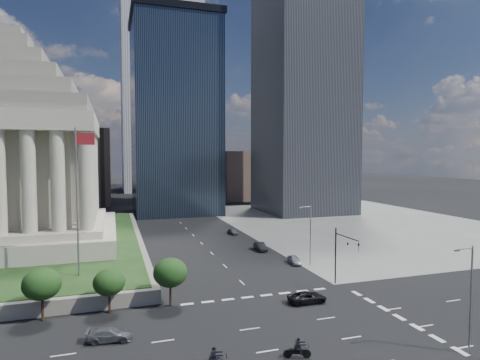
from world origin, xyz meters
name	(u,v)px	position (x,y,z in m)	size (l,w,h in m)	color
ground	(168,210)	(0.00, 100.00, 0.00)	(500.00, 500.00, 0.00)	black
sidewalk_ne	(356,222)	(46.00, 60.00, 0.01)	(68.00, 90.00, 0.03)	slate
war_memorial	(15,138)	(-34.00, 48.00, 21.40)	(34.00, 34.00, 39.00)	#ACA290
flagpole	(78,193)	(-21.83, 24.00, 13.11)	(2.52, 0.24, 20.00)	slate
midrise_glass	(175,119)	(2.00, 95.00, 30.00)	(26.00, 26.00, 60.00)	black
skyscraper_tall	(160,10)	(8.00, 185.00, 95.00)	(40.00, 40.00, 190.00)	gray
highrise_ne	(303,57)	(42.00, 85.00, 50.00)	(26.00, 28.00, 100.00)	black
building_filler_ne	(233,175)	(32.00, 130.00, 10.00)	(20.00, 30.00, 20.00)	brown
building_filler_nw	(77,167)	(-30.00, 130.00, 14.00)	(24.00, 30.00, 28.00)	brown
traffic_signal_ne	(343,250)	(12.50, 13.70, 5.25)	(0.30, 5.74, 8.00)	black
street_lamp_south	(470,293)	(13.33, -6.00, 5.66)	(2.13, 0.22, 10.00)	slate
street_lamp_north	(309,232)	(13.33, 25.00, 5.66)	(2.13, 0.22, 10.00)	slate
pickup_truck	(307,297)	(5.25, 10.00, 0.67)	(4.83, 2.23, 1.34)	black
suv_grey	(110,335)	(-17.95, 6.63, 0.64)	(4.40, 1.79, 1.28)	#53545A
parked_sedan_near	(294,260)	(11.50, 26.78, 0.68)	(1.61, 4.01, 1.37)	gray
parked_sedan_mid	(260,247)	(9.43, 37.44, 0.74)	(1.57, 4.50, 1.48)	black
parked_sedan_far	(233,232)	(9.00, 54.25, 0.65)	(3.81, 1.53, 1.30)	#57585E
motorcycle_lead	(297,348)	(-1.95, -2.00, 0.95)	(2.54, 0.69, 1.89)	black
motorcycle_trail	(213,359)	(-9.70, -1.87, 1.08)	(2.88, 0.79, 2.15)	black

